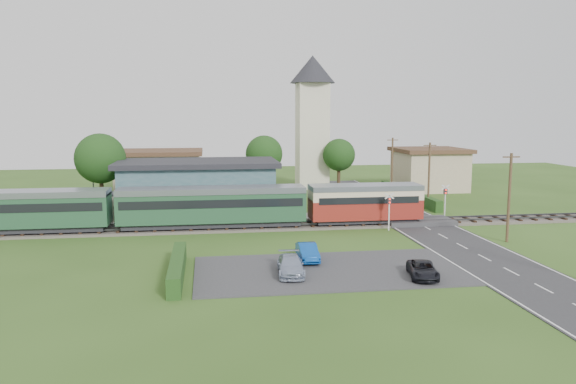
{
  "coord_description": "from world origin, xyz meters",
  "views": [
    {
      "loc": [
        -9.07,
        -46.24,
        10.04
      ],
      "look_at": [
        -1.77,
        4.0,
        2.9
      ],
      "focal_mm": 35.0,
      "sensor_mm": 36.0,
      "label": 1
    }
  ],
  "objects": [
    {
      "name": "pedestrian_near",
      "position": [
        -4.8,
        4.7,
        1.28
      ],
      "size": [
        0.64,
        0.46,
        1.65
      ],
      "primitive_type": "imported",
      "rotation": [
        0.0,
        0.0,
        3.03
      ],
      "color": "gray",
      "rests_on": "platform"
    },
    {
      "name": "crossing_signal_near",
      "position": [
        6.4,
        -0.41,
        2.14
      ],
      "size": [
        0.84,
        0.28,
        3.28
      ],
      "color": "silver",
      "rests_on": "ground"
    },
    {
      "name": "road",
      "position": [
        10.0,
        0.0,
        0.03
      ],
      "size": [
        6.0,
        70.0,
        0.05
      ],
      "primitive_type": "cube",
      "color": "#28282B",
      "rests_on": "ground"
    },
    {
      "name": "tree_c",
      "position": [
        8.0,
        25.0,
        4.65
      ],
      "size": [
        4.2,
        4.2,
        6.78
      ],
      "color": "#332316",
      "rests_on": "ground"
    },
    {
      "name": "hedge_station",
      "position": [
        -10.0,
        15.5,
        0.65
      ],
      "size": [
        22.0,
        0.8,
        1.3
      ],
      "primitive_type": "cube",
      "color": "#193814",
      "rests_on": "ground"
    },
    {
      "name": "hedge_roadside",
      "position": [
        14.2,
        16.0,
        0.6
      ],
      "size": [
        0.8,
        18.0,
        1.2
      ],
      "primitive_type": "cube",
      "color": "#193814",
      "rests_on": "ground"
    },
    {
      "name": "car_park_silver",
      "position": [
        -4.02,
        -12.66,
        0.65
      ],
      "size": [
        1.92,
        4.06,
        1.14
      ],
      "primitive_type": "imported",
      "rotation": [
        0.0,
        0.0,
        -0.08
      ],
      "color": "#99A5BD",
      "rests_on": "car_park"
    },
    {
      "name": "train",
      "position": [
        -11.84,
        2.0,
        2.18
      ],
      "size": [
        43.2,
        2.9,
        3.4
      ],
      "color": "#232328",
      "rests_on": "ground"
    },
    {
      "name": "utility_pole_b",
      "position": [
        14.2,
        -6.0,
        3.63
      ],
      "size": [
        1.4,
        0.22,
        7.0
      ],
      "color": "#473321",
      "rests_on": "ground"
    },
    {
      "name": "church_tower",
      "position": [
        5.0,
        28.0,
        10.23
      ],
      "size": [
        6.0,
        6.0,
        17.6
      ],
      "color": "beige",
      "rests_on": "ground"
    },
    {
      "name": "tree_b",
      "position": [
        -2.0,
        23.0,
        5.02
      ],
      "size": [
        4.6,
        4.6,
        7.34
      ],
      "color": "#332316",
      "rests_on": "ground"
    },
    {
      "name": "streetlamp_west",
      "position": [
        -22.0,
        20.0,
        3.04
      ],
      "size": [
        0.3,
        0.3,
        5.15
      ],
      "color": "#3F3F47",
      "rests_on": "ground"
    },
    {
      "name": "platform",
      "position": [
        -10.0,
        5.2,
        0.23
      ],
      "size": [
        30.0,
        3.0,
        0.45
      ],
      "primitive_type": "cube",
      "color": "gray",
      "rests_on": "ground"
    },
    {
      "name": "utility_pole_c",
      "position": [
        14.2,
        10.0,
        3.63
      ],
      "size": [
        1.4,
        0.22,
        7.0
      ],
      "color": "#473321",
      "rests_on": "ground"
    },
    {
      "name": "streetlamp_east",
      "position": [
        16.0,
        27.0,
        3.04
      ],
      "size": [
        0.3,
        0.3,
        5.15
      ],
      "color": "#3F3F47",
      "rests_on": "ground"
    },
    {
      "name": "ground",
      "position": [
        0.0,
        0.0,
        0.0
      ],
      "size": [
        120.0,
        120.0,
        0.0
      ],
      "primitive_type": "plane",
      "color": "#2D4C19"
    },
    {
      "name": "house_east",
      "position": [
        20.0,
        24.0,
        2.8
      ],
      "size": [
        8.8,
        8.8,
        5.5
      ],
      "color": "tan",
      "rests_on": "ground"
    },
    {
      "name": "car_park_blue",
      "position": [
        -2.38,
        -9.5,
        0.66
      ],
      "size": [
        1.27,
        3.52,
        1.15
      ],
      "primitive_type": "imported",
      "rotation": [
        0.0,
        0.0,
        -0.01
      ],
      "color": "#0F49A1",
      "rests_on": "car_park"
    },
    {
      "name": "house_west",
      "position": [
        -15.0,
        25.0,
        2.79
      ],
      "size": [
        10.8,
        8.8,
        5.5
      ],
      "color": "tan",
      "rests_on": "ground"
    },
    {
      "name": "car_on_road",
      "position": [
        10.78,
        12.89,
        0.67
      ],
      "size": [
        3.8,
        1.84,
        1.25
      ],
      "primitive_type": "imported",
      "rotation": [
        0.0,
        0.0,
        1.67
      ],
      "color": "#1E29A0",
      "rests_on": "road"
    },
    {
      "name": "car_park",
      "position": [
        -1.5,
        -12.0,
        0.04
      ],
      "size": [
        17.0,
        9.0,
        0.08
      ],
      "primitive_type": "cube",
      "color": "#333335",
      "rests_on": "ground"
    },
    {
      "name": "equipment_hut",
      "position": [
        -18.0,
        5.2,
        1.75
      ],
      "size": [
        2.3,
        2.3,
        2.55
      ],
      "color": "beige",
      "rests_on": "platform"
    },
    {
      "name": "railway_track",
      "position": [
        0.0,
        2.0,
        0.11
      ],
      "size": [
        76.0,
        3.2,
        0.49
      ],
      "color": "#4C443D",
      "rests_on": "ground"
    },
    {
      "name": "car_park_dark",
      "position": [
        3.88,
        -14.5,
        0.57
      ],
      "size": [
        2.31,
        3.76,
        0.97
      ],
      "primitive_type": "imported",
      "rotation": [
        0.0,
        0.0,
        -0.21
      ],
      "color": "black",
      "rests_on": "car_park"
    },
    {
      "name": "pedestrian_far",
      "position": [
        -15.21,
        5.31,
        1.38
      ],
      "size": [
        0.72,
        0.92,
        1.87
      ],
      "primitive_type": "imported",
      "rotation": [
        0.0,
        0.0,
        1.59
      ],
      "color": "gray",
      "rests_on": "platform"
    },
    {
      "name": "tree_a",
      "position": [
        -20.0,
        14.0,
        5.38
      ],
      "size": [
        5.2,
        5.2,
        8.0
      ],
      "color": "#332316",
      "rests_on": "ground"
    },
    {
      "name": "crossing_signal_far",
      "position": [
        13.6,
        4.39,
        2.14
      ],
      "size": [
        0.84,
        0.28,
        3.28
      ],
      "color": "silver",
      "rests_on": "ground"
    },
    {
      "name": "crossing_deck",
      "position": [
        10.0,
        2.0,
        0.23
      ],
      "size": [
        6.2,
        3.4,
        0.45
      ],
      "primitive_type": "cube",
      "color": "#333335",
      "rests_on": "ground"
    },
    {
      "name": "station_building",
      "position": [
        -10.0,
        10.99,
        2.69
      ],
      "size": [
        16.0,
        9.0,
        5.3
      ],
      "color": "#305B61",
      "rests_on": "ground"
    },
    {
      "name": "utility_pole_d",
      "position": [
        14.2,
        22.0,
        3.63
      ],
      "size": [
        1.4,
        0.22,
        7.0
      ],
      "color": "#473321",
      "rests_on": "ground"
    },
    {
      "name": "hedge_carpark",
      "position": [
        -11.0,
        -12.0,
        0.6
      ],
      "size": [
        0.8,
        9.0,
        1.2
      ],
      "primitive_type": "cube",
      "color": "#193814",
      "rests_on": "ground"
    }
  ]
}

